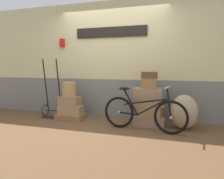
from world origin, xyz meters
The scene contains 15 objects.
ground centered at (0.00, 0.00, -0.03)m, with size 10.16×5.20×0.06m, color brown.
station_building centered at (0.01, 0.85, 1.35)m, with size 8.16×0.74×2.69m.
suitcase_0 centered at (-0.87, 0.30, 0.06)m, with size 0.62×0.42×0.12m, color olive.
suitcase_1 centered at (-0.87, 0.32, 0.22)m, with size 0.52×0.35×0.19m, color #9E754C.
suitcase_2 centered at (-0.90, 0.31, 0.41)m, with size 0.47×0.27×0.20m, color #937051.
suitcase_3 centered at (0.92, 0.28, 0.11)m, with size 0.61×0.38×0.21m, color #937051.
suitcase_4 centered at (0.91, 0.27, 0.31)m, with size 0.55×0.33×0.20m, color #9E754C.
suitcase_5 centered at (0.91, 0.30, 0.48)m, with size 0.63×0.35×0.13m, color #9E754C.
suitcase_6 centered at (0.89, 0.31, 0.66)m, with size 0.57×0.37×0.22m, color #937051.
suitcase_7 centered at (0.91, 0.30, 0.87)m, with size 0.29×0.19×0.19m, color olive.
suitcase_8 centered at (0.92, 0.30, 1.03)m, with size 0.31×0.20×0.13m, color brown.
wicker_basket centered at (-0.89, 0.30, 0.68)m, with size 0.30×0.30×0.34m, color #A8844C.
luggage_trolley centered at (-1.39, 0.36, 0.32)m, with size 0.44×0.36×1.37m.
burlap_sack centered at (1.60, 0.26, 0.33)m, with size 0.50×0.43×0.67m, color tan.
bicycle centered at (0.87, -0.08, 0.33)m, with size 1.61×0.46×0.85m.
Camera 1 is at (1.49, -3.97, 1.21)m, focal length 34.11 mm.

